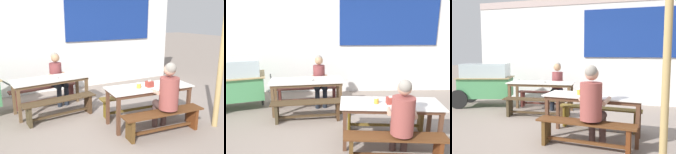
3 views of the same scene
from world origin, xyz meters
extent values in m
plane|color=gray|center=(0.00, 0.00, 0.00)|extent=(40.00, 40.00, 0.00)
cube|color=silver|center=(0.00, 2.71, 1.44)|extent=(6.99, 0.12, 2.88)
cube|color=navy|center=(1.35, 2.62, 2.03)|extent=(2.71, 0.03, 1.35)
cube|color=silver|center=(-0.81, 1.19, 0.74)|extent=(1.68, 0.78, 0.02)
cube|color=brown|center=(-0.81, 1.19, 0.70)|extent=(1.60, 0.71, 0.06)
cube|color=brown|center=(-0.10, 1.52, 0.33)|extent=(0.07, 0.07, 0.67)
cube|color=brown|center=(-0.05, 1.02, 0.33)|extent=(0.07, 0.07, 0.67)
cube|color=brown|center=(-1.56, 1.37, 0.33)|extent=(0.07, 0.07, 0.67)
cube|color=brown|center=(-1.51, 0.87, 0.33)|extent=(0.07, 0.07, 0.67)
cube|color=silver|center=(0.72, -0.29, 0.74)|extent=(1.71, 0.75, 0.02)
cube|color=#533323|center=(0.72, -0.29, 0.70)|extent=(1.63, 0.69, 0.06)
cube|color=#533323|center=(1.49, -0.10, 0.33)|extent=(0.06, 0.06, 0.67)
cube|color=#533323|center=(1.45, -0.60, 0.33)|extent=(0.06, 0.06, 0.67)
cube|color=#533323|center=(-0.01, 0.02, 0.33)|extent=(0.06, 0.06, 0.67)
cube|color=#533323|center=(-0.05, -0.48, 0.33)|extent=(0.06, 0.06, 0.67)
cube|color=brown|center=(-0.86, 1.70, 0.41)|extent=(1.61, 0.41, 0.03)
cube|color=brown|center=(-0.19, 1.77, 0.20)|extent=(0.08, 0.22, 0.40)
cube|color=brown|center=(-1.53, 1.63, 0.20)|extent=(0.08, 0.22, 0.40)
cube|color=brown|center=(-0.86, 1.70, 0.10)|extent=(1.31, 0.18, 0.04)
cube|color=#45331F|center=(-0.76, 0.69, 0.41)|extent=(1.53, 0.45, 0.02)
cube|color=#432D1B|center=(-0.13, 0.75, 0.20)|extent=(0.09, 0.26, 0.40)
cube|color=#433723|center=(-1.38, 0.62, 0.20)|extent=(0.09, 0.26, 0.40)
cube|color=#45331F|center=(-0.76, 0.69, 0.10)|extent=(1.22, 0.17, 0.04)
cube|color=brown|center=(0.76, 0.22, 0.41)|extent=(1.62, 0.37, 0.03)
cube|color=brown|center=(1.44, 0.17, 0.20)|extent=(0.08, 0.21, 0.40)
cube|color=brown|center=(0.08, 0.27, 0.20)|extent=(0.08, 0.21, 0.40)
cube|color=brown|center=(0.76, 0.22, 0.10)|extent=(1.32, 0.15, 0.04)
cube|color=#583118|center=(0.68, -0.79, 0.41)|extent=(1.56, 0.42, 0.03)
cube|color=#5E2C13|center=(1.33, -0.85, 0.20)|extent=(0.08, 0.26, 0.40)
cube|color=#533819|center=(0.03, -0.74, 0.20)|extent=(0.08, 0.26, 0.40)
cube|color=#583118|center=(0.68, -0.79, 0.10)|extent=(1.26, 0.14, 0.04)
cylinder|color=#3F3F3F|center=(-1.72, 1.67, 0.68)|extent=(0.24, 0.73, 0.04)
cylinder|color=#1C212B|center=(-0.59, 1.38, 0.21)|extent=(0.11, 0.11, 0.42)
cylinder|color=#1C212B|center=(-0.41, 1.41, 0.21)|extent=(0.11, 0.11, 0.42)
cylinder|color=#1C212B|center=(-0.61, 1.55, 0.47)|extent=(0.19, 0.40, 0.13)
cylinder|color=#1C212B|center=(-0.44, 1.58, 0.47)|extent=(0.19, 0.40, 0.13)
cylinder|color=brown|center=(-0.55, 1.73, 0.72)|extent=(0.29, 0.29, 0.50)
sphere|color=#A77D59|center=(-0.55, 1.71, 1.09)|extent=(0.20, 0.20, 0.20)
sphere|color=gray|center=(-0.56, 1.74, 1.13)|extent=(0.18, 0.18, 0.18)
cylinder|color=#A77D59|center=(-0.68, 1.53, 0.70)|extent=(0.12, 0.31, 0.07)
cylinder|color=#A77D59|center=(-0.36, 1.58, 0.70)|extent=(0.12, 0.31, 0.09)
cylinder|color=#4B3532|center=(0.92, -0.51, 0.21)|extent=(0.11, 0.11, 0.42)
cylinder|color=#4B3532|center=(0.74, -0.48, 0.21)|extent=(0.11, 0.11, 0.42)
cylinder|color=#4B3532|center=(0.89, -0.67, 0.47)|extent=(0.19, 0.36, 0.13)
cylinder|color=#4B3532|center=(0.71, -0.63, 0.47)|extent=(0.19, 0.36, 0.13)
cylinder|color=brown|center=(0.77, -0.80, 0.75)|extent=(0.33, 0.33, 0.57)
sphere|color=tan|center=(0.77, -0.78, 1.16)|extent=(0.21, 0.21, 0.21)
sphere|color=gray|center=(0.77, -0.81, 1.20)|extent=(0.19, 0.19, 0.19)
cylinder|color=tan|center=(0.99, -0.66, 0.74)|extent=(0.13, 0.31, 0.10)
cylinder|color=tan|center=(0.62, -0.59, 0.74)|extent=(0.13, 0.31, 0.11)
cube|color=maroon|center=(0.71, -0.31, 0.80)|extent=(0.13, 0.11, 0.11)
cube|color=white|center=(0.71, -0.31, 0.87)|extent=(0.05, 0.03, 0.02)
cylinder|color=gold|center=(0.48, -0.29, 0.79)|extent=(0.08, 0.08, 0.09)
cylinder|color=white|center=(0.48, -0.29, 0.85)|extent=(0.07, 0.07, 0.02)
cylinder|color=silver|center=(-0.74, 1.12, 0.77)|extent=(0.18, 0.18, 0.04)
cylinder|color=tan|center=(1.77, -0.99, 1.11)|extent=(0.10, 0.10, 2.22)
camera|label=1|loc=(-1.94, -3.88, 2.05)|focal=38.74mm
camera|label=2|loc=(-0.27, -3.91, 2.16)|focal=37.68mm
camera|label=3|loc=(1.34, -4.28, 1.47)|focal=38.02mm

